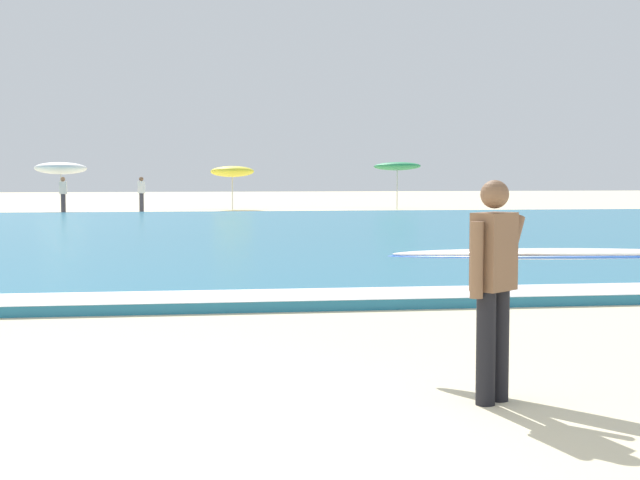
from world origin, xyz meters
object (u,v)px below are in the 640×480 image
Objects in this scene: surfer_with_board at (513,267)px; beachgoer_near_row_mid at (141,193)px; beachgoer_near_row_left at (63,194)px; beach_umbrella_2 at (232,172)px; beach_umbrella_1 at (61,168)px; beach_umbrella_3 at (397,166)px.

surfer_with_board is 36.24m from beachgoer_near_row_mid.
beach_umbrella_2 is at bearing 21.10° from beachgoer_near_row_left.
surfer_with_board is at bearing -89.33° from beach_umbrella_2.
beachgoer_near_row_mid is (3.30, 0.99, 0.00)m from beachgoer_near_row_left.
beach_umbrella_1 reaches higher than beachgoer_near_row_left.
beach_umbrella_3 is 1.47× the size of beachgoer_near_row_left.
beach_umbrella_2 is 1.36× the size of beachgoer_near_row_mid.
beach_umbrella_2 is at bearing 90.67° from surfer_with_board.
beach_umbrella_2 is at bearing 172.90° from beach_umbrella_3.
beachgoer_near_row_mid is (3.42, 0.76, -1.11)m from beach_umbrella_1.
beach_umbrella_1 is at bearing 102.85° from surfer_with_board.
beach_umbrella_3 is (7.79, -0.97, 0.25)m from beach_umbrella_2.
beach_umbrella_1 is 1.14m from beachgoer_near_row_left.
beachgoer_near_row_mid is at bearing -175.61° from beach_umbrella_3.
beach_umbrella_2 is at bearing 19.23° from beach_umbrella_1.
surfer_with_board is 1.61× the size of beachgoer_near_row_mid.
surfer_with_board is 37.84m from beach_umbrella_2.
beach_umbrella_2 is at bearing 24.39° from beachgoer_near_row_mid.
beach_umbrella_2 is (7.58, 2.65, -0.14)m from beach_umbrella_1.
surfer_with_board is 37.60m from beach_umbrella_3.
beach_umbrella_1 is 0.99× the size of beach_umbrella_3.
beachgoer_near_row_left is at bearing -172.86° from beach_umbrella_3.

